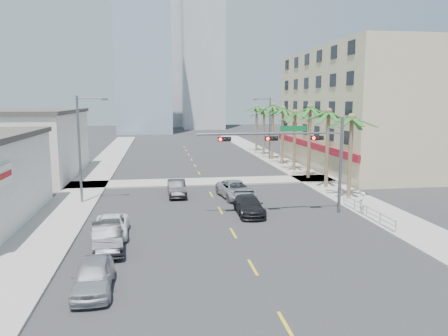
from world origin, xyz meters
name	(u,v)px	position (x,y,z in m)	size (l,w,h in m)	color
ground	(245,254)	(0.00, 0.00, 0.00)	(260.00, 260.00, 0.00)	#262628
sidewalk_right	(319,182)	(12.00, 20.00, 0.07)	(4.00, 120.00, 0.15)	gray
sidewalk_left	(84,189)	(-12.00, 20.00, 0.07)	(4.00, 120.00, 0.15)	gray
sidewalk_cross	(204,182)	(0.00, 22.00, 0.07)	(80.00, 4.00, 0.15)	gray
building_right	(367,109)	(21.99, 30.00, 7.50)	(15.25, 28.00, 15.00)	beige
building_left_far	(25,146)	(-19.50, 28.00, 3.60)	(11.00, 18.00, 7.20)	beige
tower_far_left	(143,40)	(-8.00, 95.00, 24.00)	(14.00, 14.00, 48.00)	#99B2C6
tower_far_right	(203,27)	(9.00, 110.00, 30.00)	(12.00, 12.00, 60.00)	#ADADB2
tower_far_center	(162,62)	(-3.00, 125.00, 21.00)	(16.00, 16.00, 42.00)	#ADADB2
traffic_signal_mast	(301,148)	(5.78, 7.95, 5.06)	(11.12, 0.54, 7.20)	slate
palm_tree_0	(352,119)	(11.60, 12.00, 7.08)	(4.80, 4.80, 7.80)	brown
palm_tree_1	(329,113)	(11.60, 17.20, 7.43)	(4.80, 4.80, 8.16)	brown
palm_tree_2	(310,108)	(11.60, 22.40, 7.78)	(4.80, 4.80, 8.52)	brown
palm_tree_3	(295,113)	(11.60, 27.60, 7.08)	(4.80, 4.80, 7.80)	brown
palm_tree_4	(283,109)	(11.60, 32.80, 7.43)	(4.80, 4.80, 8.16)	brown
palm_tree_5	(273,106)	(11.60, 38.00, 7.78)	(4.80, 4.80, 8.52)	brown
palm_tree_6	(264,110)	(11.60, 43.20, 7.08)	(4.80, 4.80, 7.80)	brown
palm_tree_7	(257,107)	(11.60, 48.40, 7.43)	(4.80, 4.80, 8.16)	brown
streetlight_left	(82,144)	(-11.00, 14.00, 5.06)	(2.55, 0.25, 9.00)	slate
streetlight_right	(268,125)	(11.00, 38.00, 5.06)	(2.55, 0.25, 9.00)	slate
guardrail	(367,210)	(10.30, 6.00, 0.67)	(0.08, 8.08, 1.00)	silver
car_parked_near	(93,276)	(-7.80, -3.71, 0.73)	(1.73, 4.30, 1.47)	silver
car_parked_mid	(107,238)	(-7.80, 1.83, 0.77)	(1.63, 4.68, 1.54)	black
car_parked_far	(111,226)	(-7.85, 4.55, 0.64)	(2.13, 4.62, 1.28)	white
car_lane_left	(177,188)	(-3.18, 15.79, 0.73)	(1.54, 4.42, 1.46)	black
car_lane_center	(236,190)	(2.00, 14.17, 0.76)	(2.54, 5.50, 1.53)	silver
car_lane_right	(249,205)	(2.00, 8.52, 0.69)	(1.94, 4.78, 1.39)	black
pedestrian	(362,203)	(10.30, 6.83, 0.99)	(0.61, 0.40, 1.68)	white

